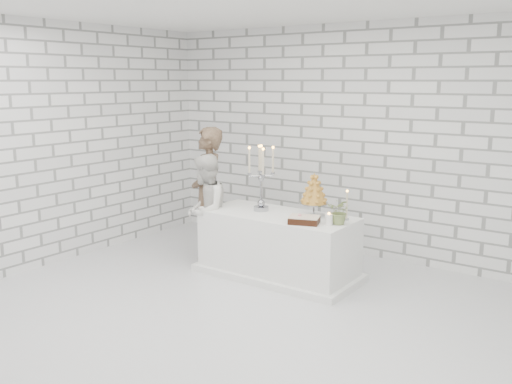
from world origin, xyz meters
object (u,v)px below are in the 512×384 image
(cake_table, at_px, (278,245))
(candelabra, at_px, (261,178))
(bride, at_px, (206,210))
(croquembouche, at_px, (314,195))
(groom, at_px, (208,193))

(cake_table, height_order, candelabra, candelabra)
(cake_table, relative_size, bride, 1.29)
(bride, height_order, croquembouche, bride)
(bride, relative_size, croquembouche, 2.74)
(bride, height_order, candelabra, candelabra)
(cake_table, relative_size, groom, 1.06)
(groom, bearing_deg, bride, 3.31)
(groom, xyz_separation_m, croquembouche, (1.53, 0.06, 0.15))
(croquembouche, bearing_deg, cake_table, -160.39)
(candelabra, bearing_deg, groom, 177.13)
(cake_table, distance_m, candelabra, 0.82)
(cake_table, xyz_separation_m, candelabra, (-0.27, 0.04, 0.77))
(cake_table, height_order, groom, groom)
(candelabra, bearing_deg, croquembouche, 8.87)
(cake_table, xyz_separation_m, croquembouche, (0.39, 0.14, 0.63))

